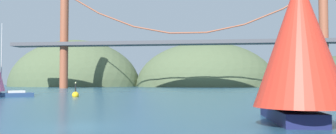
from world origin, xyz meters
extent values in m
plane|color=navy|center=(0.00, 0.00, 0.00)|extent=(360.00, 360.00, 0.00)
ellipsoid|color=#4C5B3D|center=(5.00, 135.00, 0.00)|extent=(61.39, 44.00, 39.07)
ellipsoid|color=#4C5B3D|center=(-55.00, 135.00, 0.00)|extent=(60.74, 44.00, 42.52)
cylinder|color=brown|center=(-42.56, 95.00, 16.37)|extent=(2.80, 2.80, 32.74)
cylinder|color=brown|center=(42.56, 95.00, 16.37)|extent=(2.80, 2.80, 32.74)
cube|color=#47474C|center=(0.00, 95.00, 15.02)|extent=(121.12, 6.00, 1.20)
cylinder|color=brown|center=(-36.48, 95.00, 29.13)|extent=(12.42, 0.50, 7.64)
cylinder|color=brown|center=(-24.32, 95.00, 23.13)|extent=(12.34, 0.50, 5.27)
cylinder|color=brown|center=(-12.16, 95.00, 19.53)|extent=(12.26, 0.50, 2.89)
cylinder|color=brown|center=(0.00, 95.00, 18.32)|extent=(12.16, 0.50, 0.50)
cylinder|color=brown|center=(12.16, 95.00, 19.53)|extent=(12.26, 0.50, 2.89)
cylinder|color=brown|center=(24.32, 95.00, 23.13)|extent=(12.34, 0.50, 5.27)
cube|color=#191E4C|center=(12.63, 4.50, 0.41)|extent=(2.61, 8.41, 0.81)
cube|color=beige|center=(12.59, 6.00, 0.99)|extent=(1.89, 2.72, 0.36)
cylinder|color=#B2B2B7|center=(12.65, 3.66, 5.61)|extent=(0.14, 0.14, 9.60)
cone|color=red|center=(12.70, 1.83, 5.00)|extent=(5.53, 5.53, 7.78)
cube|color=navy|center=(-25.41, 33.79, 0.32)|extent=(7.91, 6.58, 0.64)
cube|color=beige|center=(-24.22, 34.65, 0.82)|extent=(3.11, 2.90, 0.36)
cylinder|color=#B2B2B7|center=(-26.07, 33.31, 6.28)|extent=(0.14, 0.14, 11.29)
sphere|color=gold|center=(-14.31, 35.17, 0.30)|extent=(1.10, 1.10, 1.10)
cylinder|color=black|center=(-14.31, 35.17, 1.35)|extent=(0.20, 0.20, 1.60)
sphere|color=#F2EA99|center=(-14.31, 35.17, 2.27)|extent=(0.24, 0.24, 0.24)
camera|label=1|loc=(7.55, -19.35, 2.65)|focal=37.47mm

